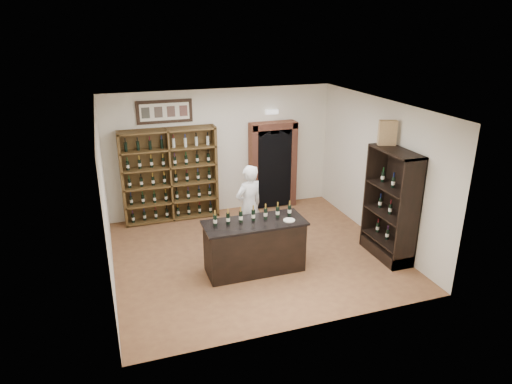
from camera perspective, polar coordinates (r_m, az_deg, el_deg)
floor at (r=9.37m, az=-0.18°, el=-7.75°), size 5.50×5.50×0.00m
ceiling at (r=8.38m, az=-0.20°, el=10.63°), size 5.50×5.50×0.00m
wall_back at (r=11.05m, az=-4.31°, el=5.06°), size 5.50×0.04×3.00m
wall_left at (r=8.37m, az=-18.37°, el=-1.15°), size 0.04×5.00×3.00m
wall_right at (r=9.93m, az=15.06°, el=2.59°), size 0.04×5.00×3.00m
wine_shelf at (r=10.78m, az=-10.73°, el=2.12°), size 2.20×0.38×2.20m
framed_picture at (r=10.55m, az=-11.37°, el=9.83°), size 1.25×0.04×0.52m
arched_doorway at (r=11.36m, az=2.09°, el=3.63°), size 1.17×0.35×2.17m
emergency_light at (r=11.14m, az=2.00°, el=9.98°), size 0.30×0.10×0.10m
tasting_counter at (r=8.58m, az=-0.18°, el=-6.85°), size 1.88×0.78×1.00m
counter_bottle_0 at (r=8.20m, az=-5.14°, el=-3.53°), size 0.07×0.07×0.30m
counter_bottle_1 at (r=8.26m, az=-3.52°, el=-3.32°), size 0.07×0.07×0.30m
counter_bottle_2 at (r=8.32m, az=-1.92°, el=-3.11°), size 0.07×0.07×0.30m
counter_bottle_3 at (r=8.38m, az=-0.35°, el=-2.90°), size 0.07×0.07×0.30m
counter_bottle_4 at (r=8.45m, az=1.20°, el=-2.70°), size 0.07×0.07×0.30m
counter_bottle_5 at (r=8.53m, az=2.72°, el=-2.49°), size 0.07×0.07×0.30m
counter_bottle_6 at (r=8.62m, az=4.21°, el=-2.29°), size 0.07×0.07×0.30m
side_cabinet at (r=9.38m, az=16.45°, el=-3.51°), size 0.48×1.20×2.20m
shopkeeper at (r=9.38m, az=-0.89°, el=-1.78°), size 0.74×0.61×1.76m
plate at (r=8.43m, az=4.16°, el=-3.54°), size 0.22×0.22×0.02m
wine_crate at (r=9.16m, az=16.11°, el=7.13°), size 0.37×0.25×0.48m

